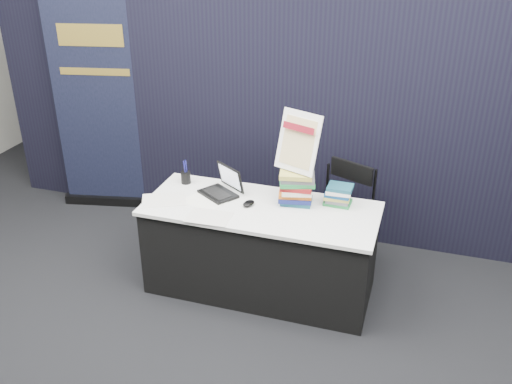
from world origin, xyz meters
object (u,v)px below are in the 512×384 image
object	(u,v)px
display_table	(261,248)
pullup_banner	(101,113)
book_stack_tall	(296,188)
book_stack_short	(339,195)
info_sign	(298,143)
laptop	(220,187)
stacking_chair	(346,215)

from	to	relation	value
display_table	pullup_banner	size ratio (longest dim) A/B	0.79
book_stack_tall	book_stack_short	xyz separation A→B (m)	(0.32, 0.08, -0.05)
book_stack_tall	book_stack_short	world-z (taller)	book_stack_tall
info_sign	book_stack_short	bearing A→B (deg)	30.13
laptop	stacking_chair	xyz separation A→B (m)	(0.97, 0.39, -0.29)
book_stack_tall	pullup_banner	bearing A→B (deg)	159.74
book_stack_tall	pullup_banner	size ratio (longest dim) A/B	0.12
book_stack_tall	book_stack_short	distance (m)	0.34
laptop	book_stack_short	world-z (taller)	laptop
book_stack_tall	book_stack_short	size ratio (longest dim) A/B	1.41
laptop	info_sign	xyz separation A→B (m)	(0.62, 0.05, 0.44)
display_table	book_stack_tall	bearing A→B (deg)	31.54
info_sign	laptop	bearing A→B (deg)	-154.37
display_table	book_stack_short	world-z (taller)	book_stack_short
book_stack_tall	stacking_chair	distance (m)	0.63
display_table	info_sign	xyz separation A→B (m)	(0.24, 0.18, 0.87)
laptop	stacking_chair	size ratio (longest dim) A/B	0.41
laptop	pullup_banner	bearing A→B (deg)	-174.40
book_stack_short	info_sign	xyz separation A→B (m)	(-0.32, -0.05, 0.41)
book_stack_short	info_sign	distance (m)	0.53
laptop	book_stack_short	xyz separation A→B (m)	(0.94, 0.10, 0.03)
laptop	book_stack_short	distance (m)	0.95
stacking_chair	book_stack_short	bearing A→B (deg)	-71.85
book_stack_tall	book_stack_short	bearing A→B (deg)	14.01
stacking_chair	pullup_banner	bearing A→B (deg)	-166.44
book_stack_short	info_sign	bearing A→B (deg)	-171.19
book_stack_tall	display_table	bearing A→B (deg)	-148.46
laptop	book_stack_tall	world-z (taller)	book_stack_tall
book_stack_tall	stacking_chair	xyz separation A→B (m)	(0.35, 0.37, -0.37)
pullup_banner	stacking_chair	world-z (taller)	pullup_banner
book_stack_short	pullup_banner	distance (m)	2.61
display_table	stacking_chair	distance (m)	0.79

